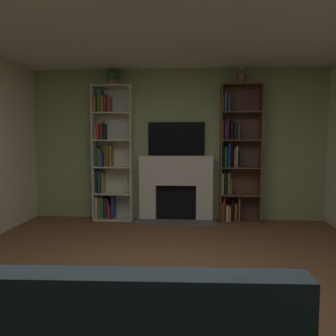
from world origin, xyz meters
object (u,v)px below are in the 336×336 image
object	(u,v)px
vase_with_flowers	(242,79)
tv	(176,139)
bookshelf_left	(109,157)
coffee_table	(123,298)
potted_plant	(112,77)
fireplace	(176,186)
bookshelf_right	(235,159)

from	to	relation	value
vase_with_flowers	tv	bearing A→B (deg)	173.42
bookshelf_left	coffee_table	world-z (taller)	bookshelf_left
potted_plant	vase_with_flowers	bearing A→B (deg)	-0.04
tv	coffee_table	size ratio (longest dim) A/B	1.19
potted_plant	coffee_table	xyz separation A→B (m)	(0.89, -3.55, -2.06)
vase_with_flowers	coffee_table	distance (m)	4.26
fireplace	coffee_table	world-z (taller)	fireplace
fireplace	potted_plant	world-z (taller)	potted_plant
bookshelf_left	potted_plant	xyz separation A→B (m)	(0.08, -0.03, 1.32)
vase_with_flowers	bookshelf_right	bearing A→B (deg)	153.23
tv	potted_plant	world-z (taller)	potted_plant
fireplace	tv	xyz separation A→B (m)	(0.00, 0.08, 0.79)
fireplace	bookshelf_left	distance (m)	1.23
tv	coffee_table	world-z (taller)	tv
tv	bookshelf_right	xyz separation A→B (m)	(0.97, -0.08, -0.32)
potted_plant	bookshelf_right	bearing A→B (deg)	1.08
bookshelf_left	bookshelf_right	distance (m)	2.11
tv	vase_with_flowers	bearing A→B (deg)	-6.58
bookshelf_right	potted_plant	bearing A→B (deg)	-178.92
tv	potted_plant	size ratio (longest dim) A/B	3.56
coffee_table	bookshelf_right	bearing A→B (deg)	72.47
bookshelf_left	bookshelf_right	bearing A→B (deg)	0.19
fireplace	tv	bearing A→B (deg)	90.00
fireplace	potted_plant	xyz separation A→B (m)	(-1.05, -0.04, 1.80)
fireplace	vase_with_flowers	size ratio (longest dim) A/B	4.97
bookshelf_right	coffee_table	bearing A→B (deg)	-107.53
bookshelf_right	potted_plant	distance (m)	2.43
potted_plant	fireplace	bearing A→B (deg)	1.92
vase_with_flowers	coffee_table	bearing A→B (deg)	-108.85
coffee_table	tv	bearing A→B (deg)	87.49
bookshelf_right	coffee_table	world-z (taller)	bookshelf_right
fireplace	coffee_table	xyz separation A→B (m)	(-0.16, -3.59, -0.26)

